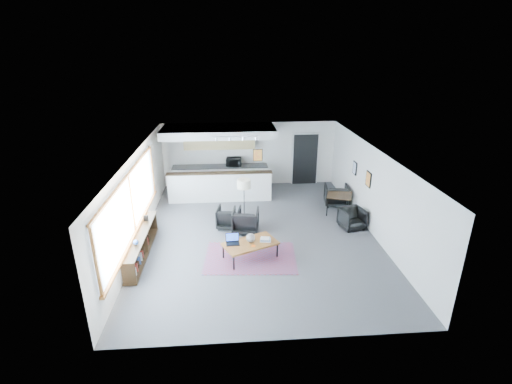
{
  "coord_description": "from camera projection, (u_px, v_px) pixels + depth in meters",
  "views": [
    {
      "loc": [
        -0.84,
        -10.17,
        5.36
      ],
      "look_at": [
        -0.04,
        0.4,
        1.23
      ],
      "focal_mm": 26.0,
      "sensor_mm": 36.0,
      "label": 1
    }
  ],
  "objects": [
    {
      "name": "book_stack",
      "position": [
        265.0,
        239.0,
        10.05
      ],
      "size": [
        0.32,
        0.27,
        0.09
      ],
      "rotation": [
        0.0,
        0.0,
        -0.14
      ],
      "color": "silver",
      "rests_on": "coffee_table"
    },
    {
      "name": "microwave",
      "position": [
        234.0,
        161.0,
        14.85
      ],
      "size": [
        0.62,
        0.39,
        0.4
      ],
      "primitive_type": "imported",
      "rotation": [
        0.0,
        0.0,
        -0.12
      ],
      "color": "black",
      "rests_on": "kitchenette"
    },
    {
      "name": "armchair_right",
      "position": [
        245.0,
        220.0,
        11.44
      ],
      "size": [
        0.89,
        0.84,
        0.81
      ],
      "primitive_type": "imported",
      "rotation": [
        0.0,
        0.0,
        3.0
      ],
      "color": "black",
      "rests_on": "floor"
    },
    {
      "name": "armchair_left",
      "position": [
        229.0,
        216.0,
        11.75
      ],
      "size": [
        0.82,
        0.79,
        0.73
      ],
      "primitive_type": "imported",
      "rotation": [
        0.0,
        0.0,
        2.96
      ],
      "color": "black",
      "rests_on": "floor"
    },
    {
      "name": "kitchenette",
      "position": [
        220.0,
        158.0,
        14.32
      ],
      "size": [
        4.2,
        1.96,
        2.6
      ],
      "color": "white",
      "rests_on": "floor"
    },
    {
      "name": "coaster",
      "position": [
        253.0,
        246.0,
        9.8
      ],
      "size": [
        0.12,
        0.12,
        0.01
      ],
      "rotation": [
        0.0,
        0.0,
        -0.2
      ],
      "color": "#E5590C",
      "rests_on": "coffee_table"
    },
    {
      "name": "track_light",
      "position": [
        236.0,
        137.0,
        12.54
      ],
      "size": [
        1.6,
        0.07,
        0.15
      ],
      "color": "silver",
      "rests_on": "room"
    },
    {
      "name": "wall_art_upper",
      "position": [
        355.0,
        168.0,
        12.73
      ],
      "size": [
        0.03,
        0.34,
        0.44
      ],
      "color": "black",
      "rests_on": "room"
    },
    {
      "name": "ceramic_pot",
      "position": [
        251.0,
        238.0,
        9.96
      ],
      "size": [
        0.25,
        0.25,
        0.25
      ],
      "rotation": [
        0.0,
        0.0,
        -0.03
      ],
      "color": "gray",
      "rests_on": "coffee_table"
    },
    {
      "name": "dining_chair_near",
      "position": [
        352.0,
        219.0,
        11.71
      ],
      "size": [
        0.71,
        0.69,
        0.62
      ],
      "primitive_type": "imported",
      "rotation": [
        0.0,
        0.0,
        0.24
      ],
      "color": "black",
      "rests_on": "floor"
    },
    {
      "name": "room",
      "position": [
        258.0,
        194.0,
        10.98
      ],
      "size": [
        7.02,
        9.02,
        2.62
      ],
      "color": "#4B4B4E",
      "rests_on": "ground"
    },
    {
      "name": "floor_lamp",
      "position": [
        244.0,
        185.0,
        11.68
      ],
      "size": [
        0.56,
        0.56,
        1.51
      ],
      "rotation": [
        0.0,
        0.0,
        -0.37
      ],
      "color": "black",
      "rests_on": "floor"
    },
    {
      "name": "laptop",
      "position": [
        233.0,
        240.0,
        9.94
      ],
      "size": [
        0.37,
        0.31,
        0.26
      ],
      "rotation": [
        0.0,
        0.0,
        0.06
      ],
      "color": "black",
      "rests_on": "coffee_table"
    },
    {
      "name": "dining_table",
      "position": [
        339.0,
        196.0,
        12.66
      ],
      "size": [
        1.04,
        1.04,
        0.69
      ],
      "rotation": [
        0.0,
        0.0,
        -0.35
      ],
      "color": "black",
      "rests_on": "floor"
    },
    {
      "name": "console",
      "position": [
        141.0,
        245.0,
        10.13
      ],
      "size": [
        0.35,
        3.0,
        0.8
      ],
      "color": "black",
      "rests_on": "floor"
    },
    {
      "name": "dining_chair_far",
      "position": [
        336.0,
        196.0,
        13.44
      ],
      "size": [
        0.77,
        0.73,
        0.7
      ],
      "primitive_type": "imported",
      "rotation": [
        0.0,
        0.0,
        2.99
      ],
      "color": "black",
      "rests_on": "floor"
    },
    {
      "name": "window",
      "position": [
        131.0,
        205.0,
        9.85
      ],
      "size": [
        0.1,
        5.95,
        1.66
      ],
      "color": "#8CBFFF",
      "rests_on": "room"
    },
    {
      "name": "doorway",
      "position": [
        305.0,
        159.0,
        15.33
      ],
      "size": [
        1.1,
        0.12,
        2.15
      ],
      "color": "black",
      "rests_on": "room"
    },
    {
      "name": "wall_art_lower",
      "position": [
        368.0,
        179.0,
        11.51
      ],
      "size": [
        0.03,
        0.38,
        0.48
      ],
      "color": "black",
      "rests_on": "room"
    },
    {
      "name": "kilim_rug",
      "position": [
        250.0,
        257.0,
        10.13
      ],
      "size": [
        2.57,
        1.85,
        0.01
      ],
      "rotation": [
        0.0,
        0.0,
        -0.07
      ],
      "color": "#64344E",
      "rests_on": "floor"
    },
    {
      "name": "coffee_table",
      "position": [
        250.0,
        244.0,
        9.98
      ],
      "size": [
        1.61,
        1.29,
        0.47
      ],
      "rotation": [
        0.0,
        0.0,
        0.43
      ],
      "color": "brown",
      "rests_on": "floor"
    }
  ]
}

